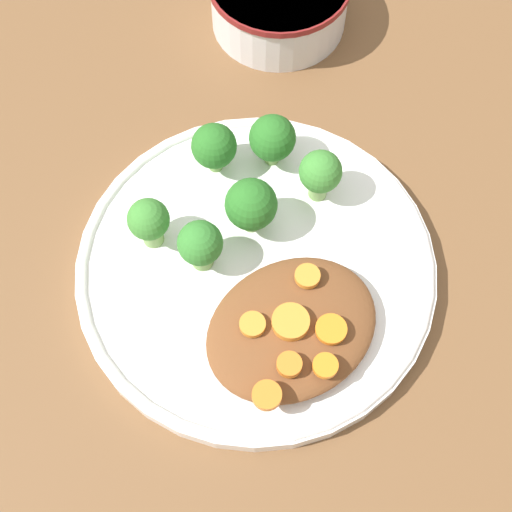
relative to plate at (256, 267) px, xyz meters
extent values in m
plane|color=brown|center=(0.00, 0.00, -0.01)|extent=(4.00, 4.00, 0.00)
cylinder|color=white|center=(0.00, 0.00, 0.00)|extent=(0.28, 0.28, 0.02)
torus|color=white|center=(0.00, 0.00, 0.01)|extent=(0.28, 0.28, 0.01)
cylinder|color=silver|center=(0.17, 0.21, 0.02)|extent=(0.13, 0.13, 0.05)
ellipsoid|color=brown|center=(-0.01, -0.06, 0.02)|extent=(0.13, 0.11, 0.02)
cylinder|color=#759E51|center=(0.07, 0.08, 0.02)|extent=(0.01, 0.01, 0.02)
sphere|color=#286B23|center=(0.07, 0.08, 0.04)|extent=(0.04, 0.04, 0.04)
cylinder|color=#759E51|center=(-0.03, 0.03, 0.02)|extent=(0.02, 0.02, 0.02)
sphere|color=#337A2D|center=(-0.03, 0.03, 0.04)|extent=(0.04, 0.04, 0.04)
cylinder|color=#7FA85B|center=(-0.06, 0.06, 0.02)|extent=(0.02, 0.02, 0.02)
sphere|color=#3D8433|center=(-0.06, 0.06, 0.04)|extent=(0.03, 0.03, 0.03)
cylinder|color=#759E51|center=(0.02, 0.03, 0.02)|extent=(0.01, 0.01, 0.02)
sphere|color=#286B23|center=(0.02, 0.03, 0.04)|extent=(0.04, 0.04, 0.04)
cylinder|color=#759E51|center=(0.02, 0.10, 0.02)|extent=(0.01, 0.01, 0.02)
sphere|color=#286B23|center=(0.02, 0.10, 0.04)|extent=(0.04, 0.04, 0.04)
cylinder|color=#7FA85B|center=(0.08, 0.03, 0.02)|extent=(0.02, 0.02, 0.02)
sphere|color=#3D8433|center=(0.08, 0.03, 0.04)|extent=(0.03, 0.03, 0.03)
cylinder|color=orange|center=(0.02, -0.04, 0.03)|extent=(0.02, 0.02, 0.01)
cylinder|color=orange|center=(-0.03, -0.05, 0.03)|extent=(0.02, 0.02, 0.01)
cylinder|color=orange|center=(-0.03, -0.09, 0.03)|extent=(0.02, 0.02, 0.01)
cylinder|color=orange|center=(-0.06, -0.10, 0.03)|extent=(0.02, 0.02, 0.01)
cylinder|color=orange|center=(-0.01, -0.06, 0.03)|extent=(0.03, 0.03, 0.01)
cylinder|color=orange|center=(0.01, -0.08, 0.03)|extent=(0.02, 0.02, 0.00)
cylinder|color=orange|center=(-0.01, -0.10, 0.03)|extent=(0.02, 0.02, 0.01)
camera|label=1|loc=(-0.13, -0.20, 0.51)|focal=50.00mm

